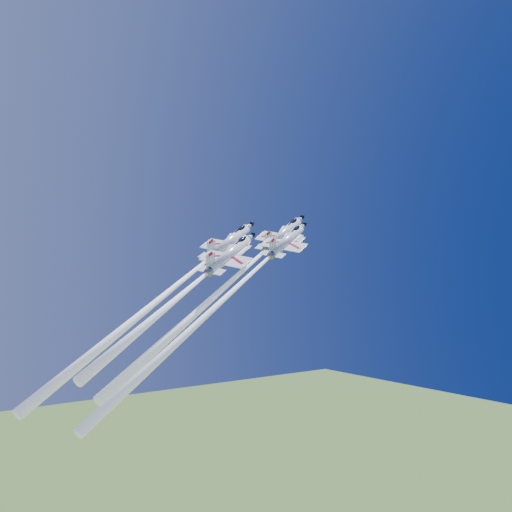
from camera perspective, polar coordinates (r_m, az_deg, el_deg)
jet_lead at (r=108.06m, az=-2.84°, el=-2.84°), size 45.26×21.03×42.26m
jet_left at (r=109.63m, az=-8.93°, el=-3.70°), size 46.23×21.50×42.98m
jet_right at (r=96.71m, az=-3.26°, el=-4.35°), size 43.42×20.09×41.74m
jet_slot at (r=101.14m, az=-6.99°, el=-3.47°), size 35.14×16.49×31.49m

